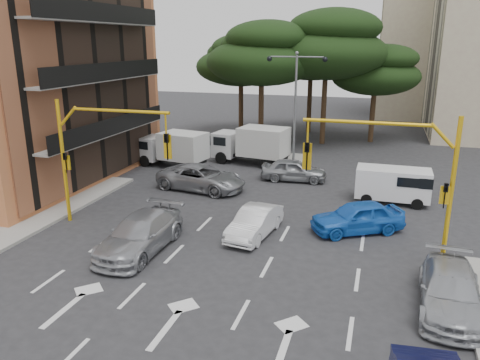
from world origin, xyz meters
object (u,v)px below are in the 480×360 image
Objects in this scene: signal_mast_left at (94,146)px; car_white_hatch at (255,222)px; signal_mast_right at (403,169)px; car_silver_wagon at (140,234)px; car_silver_parked at (450,291)px; car_silver_cross_a at (201,178)px; street_lamp_center at (296,89)px; van_white at (393,185)px; car_blue_compact at (357,217)px; car_silver_cross_b at (294,170)px; box_truck_b at (251,145)px; box_truck_a at (172,149)px.

car_white_hatch is (7.52, 0.87, -3.23)m from signal_mast_left.
car_silver_wagon is (-10.30, -2.08, -3.13)m from signal_mast_right.
car_silver_wagon is 12.05m from car_silver_parked.
street_lamp_center is at bearing -20.84° from car_silver_cross_a.
car_blue_compact is at bearing -17.44° from van_white.
car_white_hatch is at bearing -41.50° from van_white.
car_silver_cross_a is (-0.67, 8.71, -0.01)m from car_silver_wagon.
car_silver_cross_b is (-4.40, 7.41, -0.03)m from car_blue_compact.
box_truck_b is at bearing -170.72° from street_lamp_center.
street_lamp_center is at bearing 119.59° from car_silver_parked.
car_silver_wagon is at bearing 155.44° from car_silver_cross_b.
car_blue_compact is 5.13m from van_white.
street_lamp_center is at bearing 78.88° from car_silver_wagon.
car_white_hatch is 0.78× the size of box_truck_a.
van_white reaches higher than car_silver_cross_a.
street_lamp_center is 9.59m from box_truck_a.
car_blue_compact is 10.12m from car_silver_cross_a.
car_silver_cross_b is at bearing -179.27° from car_blue_compact.
car_silver_cross_b is (-6.04, 10.12, -3.18)m from signal_mast_right.
car_silver_wagon is 12.92m from car_silver_cross_b.
car_silver_wagon is (3.30, -2.08, -3.13)m from signal_mast_left.
box_truck_b is (-9.79, 5.92, 0.38)m from van_white.
car_silver_cross_a is at bearing 179.34° from box_truck_b.
box_truck_b is (-11.57, 16.66, 0.68)m from car_silver_parked.
car_silver_cross_b is 6.48m from van_white.
car_blue_compact is 6.74m from car_silver_parked.
box_truck_b is (-3.78, 12.64, 0.71)m from car_white_hatch.
street_lamp_center is at bearing 64.09° from signal_mast_left.
van_white reaches higher than car_silver_cross_b.
box_truck_b is (-3.06, -0.50, -4.07)m from street_lamp_center.
street_lamp_center is 10.31m from van_white.
car_silver_wagon reaches higher than car_blue_compact.
car_silver_wagon is at bearing -166.96° from car_silver_cross_a.
signal_mast_right reaches higher than box_truck_a.
signal_mast_left is 1.15× the size of car_silver_wagon.
car_blue_compact is 0.85× the size of box_truck_a.
box_truck_a reaches higher than car_blue_compact.
box_truck_b reaches higher than car_silver_cross_b.
car_blue_compact is at bearing -104.18° from car_silver_cross_a.
car_silver_cross_a reaches higher than car_white_hatch.
van_white is (1.56, 4.88, 0.24)m from car_blue_compact.
signal_mast_left is 1.18× the size of box_truck_a.
car_silver_cross_a is at bearing 138.30° from car_white_hatch.
street_lamp_center is 1.96× the size of car_white_hatch.
car_white_hatch is 1.01× the size of van_white.
car_silver_wagon is 1.11× the size of car_silver_parked.
car_silver_cross_b is 15.36m from car_silver_parked.
signal_mast_right is at bearing -116.86° from box_truck_a.
box_truck_a is at bearing 110.52° from car_silver_wagon.
car_blue_compact is 0.81× the size of car_silver_cross_a.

